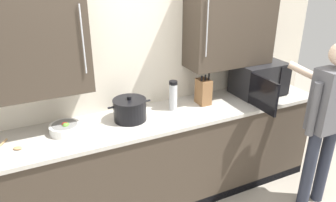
% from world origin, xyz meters
% --- Properties ---
extents(back_wall_tiled, '(4.08, 0.44, 2.89)m').
position_xyz_m(back_wall_tiled, '(-0.00, 0.98, 1.51)').
color(back_wall_tiled, beige).
rests_on(back_wall_tiled, ground_plane).
extents(counter_unit, '(3.46, 0.61, 0.94)m').
position_xyz_m(counter_unit, '(0.00, 0.69, 0.47)').
color(counter_unit, '#3D3328').
rests_on(counter_unit, ground_plane).
extents(microwave_oven, '(0.52, 0.72, 0.33)m').
position_xyz_m(microwave_oven, '(1.20, 0.72, 1.10)').
color(microwave_oven, black).
rests_on(microwave_oven, counter_unit).
extents(stock_pot, '(0.38, 0.29, 0.22)m').
position_xyz_m(stock_pot, '(-0.17, 0.73, 1.03)').
color(stock_pot, black).
rests_on(stock_pot, counter_unit).
extents(fruit_bowl, '(0.25, 0.25, 0.09)m').
position_xyz_m(fruit_bowl, '(-0.72, 0.74, 0.98)').
color(fruit_bowl, white).
rests_on(fruit_bowl, counter_unit).
extents(thermos_flask, '(0.08, 0.08, 0.28)m').
position_xyz_m(thermos_flask, '(0.26, 0.76, 1.08)').
color(thermos_flask, '#B7BABF').
rests_on(thermos_flask, counter_unit).
extents(wooden_spoon, '(0.24, 0.22, 0.02)m').
position_xyz_m(wooden_spoon, '(-1.15, 0.67, 0.95)').
color(wooden_spoon, tan).
rests_on(wooden_spoon, counter_unit).
extents(knife_block, '(0.11, 0.15, 0.31)m').
position_xyz_m(knife_block, '(0.58, 0.76, 1.06)').
color(knife_block, brown).
rests_on(knife_block, counter_unit).
extents(person_figure, '(0.44, 0.54, 1.61)m').
position_xyz_m(person_figure, '(1.41, 0.02, 0.96)').
color(person_figure, '#282D3D').
rests_on(person_figure, ground_plane).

